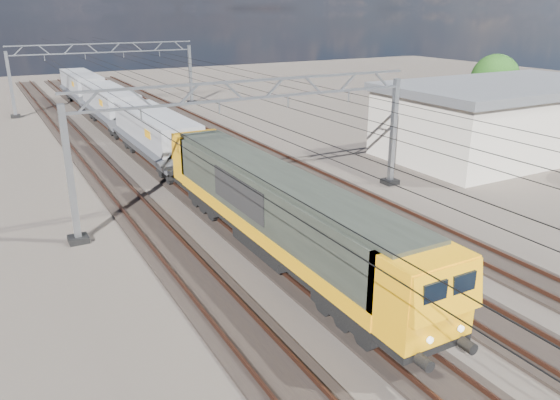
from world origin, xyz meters
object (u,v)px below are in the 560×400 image
locomotive (276,208)px  hopper_wagon_third (82,86)px  catenary_gantry_mid (255,140)px  hopper_wagon_mid (110,104)px  catenary_gantry_far (107,74)px  hopper_wagon_lead (156,133)px  industrial_shed (504,118)px  tree_far (499,80)px

locomotive → hopper_wagon_third: 46.10m
catenary_gantry_mid → hopper_wagon_mid: (-2.00, 25.96, -1.67)m
catenary_gantry_mid → catenary_gantry_far: same height
hopper_wagon_lead → industrial_shed: bearing=-22.1°
hopper_wagon_third → industrial_shed: industrial_shed is taller
tree_far → hopper_wagon_mid: bearing=153.4°
hopper_wagon_mid → industrial_shed: bearing=-44.9°
catenary_gantry_mid → locomotive: 6.46m
catenary_gantry_mid → tree_far: catenary_gantry_mid is taller
hopper_wagon_lead → hopper_wagon_third: 28.40m
tree_far → catenary_gantry_far: bearing=139.2°
catenary_gantry_mid → industrial_shed: 22.12m
catenary_gantry_far → tree_far: 40.08m
hopper_wagon_mid → industrial_shed: size_ratio=0.70×
catenary_gantry_far → industrial_shed: catenary_gantry_far is taller
hopper_wagon_mid → hopper_wagon_third: (0.00, 14.20, 0.00)m
catenary_gantry_far → locomotive: 42.02m
tree_far → hopper_wagon_lead: bearing=176.5°
hopper_wagon_lead → hopper_wagon_mid: (0.00, 14.20, 0.00)m
locomotive → hopper_wagon_third: bearing=90.0°
hopper_wagon_third → industrial_shed: 45.08m
hopper_wagon_third → locomotive: bearing=-90.0°
industrial_shed → hopper_wagon_third: bearing=122.2°
catenary_gantry_mid → industrial_shed: (22.00, 2.00, -1.18)m
hopper_wagon_lead → tree_far: (32.32, -1.97, 1.98)m
hopper_wagon_third → tree_far: size_ratio=1.96×
catenary_gantry_far → locomotive: size_ratio=0.94×
hopper_wagon_mid → tree_far: (32.32, -16.17, 1.98)m
hopper_wagon_third → hopper_wagon_mid: bearing=-90.0°
catenary_gantry_far → hopper_wagon_third: 4.91m
hopper_wagon_lead → hopper_wagon_third: size_ratio=1.00×
catenary_gantry_mid → industrial_shed: catenary_gantry_mid is taller
catenary_gantry_mid → locomotive: size_ratio=0.94×
industrial_shed → hopper_wagon_mid: bearing=135.1°
locomotive → industrial_shed: bearing=18.3°
hopper_wagon_third → industrial_shed: bearing=-57.8°
hopper_wagon_third → industrial_shed: size_ratio=0.70×
catenary_gantry_mid → hopper_wagon_lead: (-2.00, 11.76, -1.67)m
hopper_wagon_mid → catenary_gantry_mid: bearing=-85.6°
hopper_wagon_mid → hopper_wagon_third: size_ratio=1.00×
locomotive → hopper_wagon_lead: (-0.00, 17.70, -0.09)m
catenary_gantry_mid → locomotive: catenary_gantry_mid is taller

